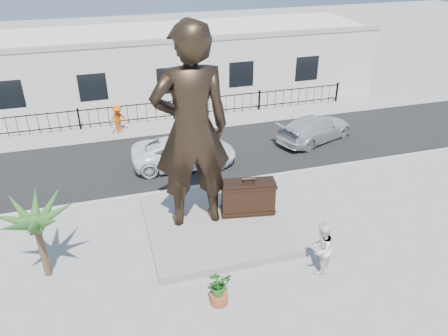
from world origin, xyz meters
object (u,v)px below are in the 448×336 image
(suitcase, at_px, (248,197))
(tourist, at_px, (321,248))
(statue, at_px, (191,130))
(car_white, at_px, (184,152))

(suitcase, relative_size, tourist, 1.09)
(statue, relative_size, car_white, 1.51)
(tourist, xyz_separation_m, car_white, (-2.82, 8.74, -0.24))
(tourist, bearing_deg, statue, -87.95)
(suitcase, height_order, car_white, suitcase)
(statue, bearing_deg, tourist, 134.00)
(suitcase, distance_m, tourist, 3.77)
(tourist, bearing_deg, suitcase, -109.93)
(statue, xyz_separation_m, suitcase, (2.11, -0.20, -3.06))
(tourist, bearing_deg, car_white, -113.03)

